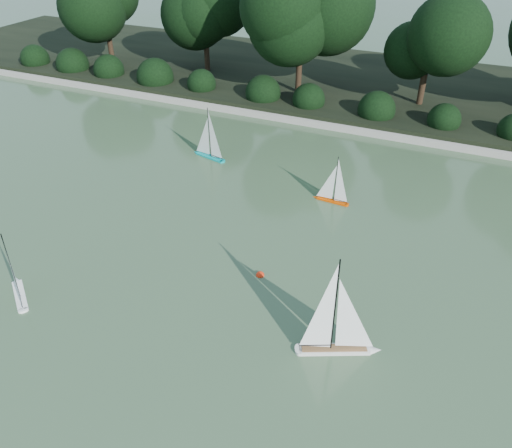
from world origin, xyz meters
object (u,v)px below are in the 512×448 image
object	(u,v)px
sailboat_white_b	(342,337)
sailboat_orange	(330,194)
race_buoy	(260,275)
sailboat_white_a	(16,284)
sailboat_teal	(207,149)

from	to	relation	value
sailboat_white_b	sailboat_orange	size ratio (longest dim) A/B	1.55
sailboat_white_b	race_buoy	bearing A→B (deg)	147.88
sailboat_white_b	sailboat_white_a	bearing A→B (deg)	-169.73
sailboat_orange	race_buoy	xyz separation A→B (m)	(-0.42, -3.16, -0.19)
sailboat_orange	sailboat_teal	bearing A→B (deg)	166.29
sailboat_white_b	sailboat_orange	bearing A→B (deg)	108.85
sailboat_teal	sailboat_white_b	bearing A→B (deg)	-45.26
sailboat_white_b	race_buoy	world-z (taller)	sailboat_white_b
sailboat_white_a	sailboat_teal	bearing A→B (deg)	85.56
sailboat_white_b	sailboat_orange	world-z (taller)	sailboat_white_b
sailboat_white_a	sailboat_white_b	world-z (taller)	sailboat_white_b
sailboat_white_b	sailboat_orange	xyz separation A→B (m)	(-1.49, 4.35, -0.10)
sailboat_white_a	sailboat_orange	bearing A→B (deg)	51.93
sailboat_white_a	sailboat_orange	size ratio (longest dim) A/B	1.20
sailboat_white_b	sailboat_teal	distance (m)	7.41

